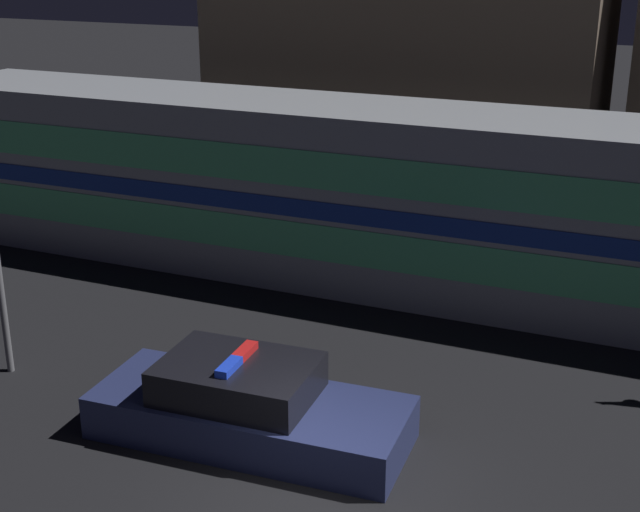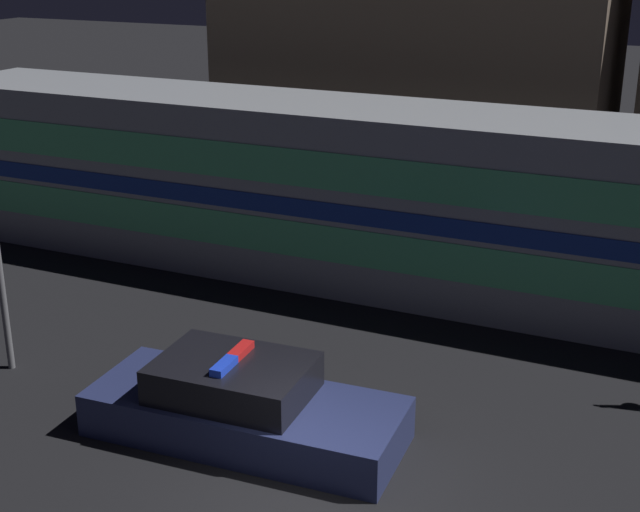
{
  "view_description": "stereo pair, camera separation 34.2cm",
  "coord_description": "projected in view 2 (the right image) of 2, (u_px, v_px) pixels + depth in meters",
  "views": [
    {
      "loc": [
        4.13,
        -9.61,
        7.45
      ],
      "look_at": [
        -2.14,
        4.85,
        1.79
      ],
      "focal_mm": 50.0,
      "sensor_mm": 36.0,
      "label": 1
    },
    {
      "loc": [
        4.44,
        -9.47,
        7.45
      ],
      "look_at": [
        -2.14,
        4.85,
        1.79
      ],
      "focal_mm": 50.0,
      "sensor_mm": 36.0,
      "label": 2
    }
  ],
  "objects": [
    {
      "name": "ground_plane",
      "position": [
        314.0,
        506.0,
        12.36
      ],
      "size": [
        120.0,
        120.0,
        0.0
      ],
      "primitive_type": "plane",
      "color": "black"
    },
    {
      "name": "train",
      "position": [
        372.0,
        196.0,
        19.93
      ],
      "size": [
        22.79,
        3.13,
        3.98
      ],
      "color": "#999EA5",
      "rests_on": "ground_plane"
    },
    {
      "name": "police_car",
      "position": [
        243.0,
        407.0,
        13.94
      ],
      "size": [
        5.06,
        2.2,
        1.39
      ],
      "rotation": [
        0.0,
        0.0,
        0.06
      ],
      "color": "navy",
      "rests_on": "ground_plane"
    },
    {
      "name": "building_left",
      "position": [
        418.0,
        31.0,
        25.96
      ],
      "size": [
        11.18,
        5.21,
        9.71
      ],
      "color": "brown",
      "rests_on": "ground_plane"
    }
  ]
}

